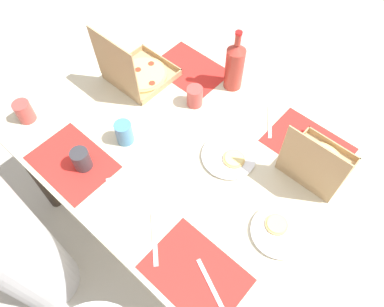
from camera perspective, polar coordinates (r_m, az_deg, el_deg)
The scene contains 20 objects.
ground_plane at distance 2.29m, azimuth -0.00°, elevation -10.59°, with size 6.00×6.00×0.00m, color beige.
dining_table at distance 1.70m, azimuth -0.00°, elevation -1.87°, with size 1.58×1.06×0.77m.
placemat_near_left at distance 1.72m, azimuth 17.56°, elevation 1.30°, with size 0.36×0.26×0.00m, color red.
placemat_near_right at distance 1.94m, azimuth -0.37°, elevation 12.91°, with size 0.36×0.26×0.00m, color red.
placemat_far_left at distance 1.39m, azimuth 0.53°, elevation -18.12°, with size 0.36×0.26×0.00m, color red.
placemat_far_right at distance 1.67m, azimuth -18.08°, elevation -1.31°, with size 0.36×0.26×0.00m, color red.
pizza_box_center at distance 1.88m, azimuth -8.55°, elevation 12.31°, with size 0.29×0.30×0.32m.
pizza_box_corner_left at distance 1.61m, azimuth 18.69°, elevation -1.48°, with size 0.26×0.27×0.29m.
plate_near_left at distance 1.47m, azimuth 13.29°, elevation -11.64°, with size 0.22×0.22×0.03m.
plate_far_left at distance 1.60m, azimuth 5.81°, elevation -0.48°, with size 0.24×0.24×0.03m.
soda_bottle at distance 1.79m, azimuth 6.63°, elevation 13.43°, with size 0.09×0.09×0.32m.
cup_clear_right at distance 1.75m, azimuth 0.42°, elevation 8.86°, with size 0.08×0.08×0.10m, color #BF4742.
cup_dark at distance 1.63m, azimuth -10.49°, elevation 3.19°, with size 0.08×0.08×0.11m, color teal.
cup_clear_left at distance 1.60m, azimuth -16.78°, elevation -0.88°, with size 0.08×0.08×0.10m, color #333338.
cup_spare at distance 1.85m, azimuth -24.57°, elevation 5.94°, with size 0.08×0.08×0.10m, color #BF4742.
fork_by_far_right at distance 1.75m, azimuth 11.99°, elevation 4.82°, with size 0.19×0.02×0.01m, color #B7B7BC.
fork_by_near_right at distance 1.39m, azimuth 2.81°, elevation -19.48°, with size 0.19×0.02×0.01m, color #B7B7BC.
fork_by_near_left at distance 1.58m, azimuth -9.86°, elevation -3.23°, with size 0.19×0.02×0.01m, color #B7B7BC.
knife_by_far_left at distance 1.44m, azimuth -5.83°, elevation -13.05°, with size 0.21×0.02×0.01m, color #B7B7BC.
diner_right_seat at distance 1.83m, azimuth -26.35°, elevation -13.00°, with size 0.32×0.32×1.23m.
Camera 1 is at (-0.59, 0.66, 2.11)m, focal length 34.38 mm.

